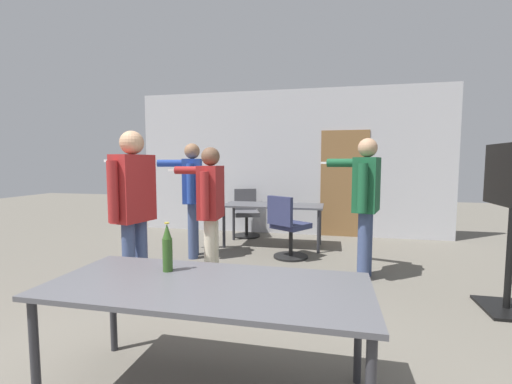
{
  "coord_description": "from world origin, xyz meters",
  "views": [
    {
      "loc": [
        0.85,
        -1.5,
        1.44
      ],
      "look_at": [
        0.01,
        2.33,
        1.1
      ],
      "focal_mm": 24.0,
      "sensor_mm": 36.0,
      "label": 1
    }
  ],
  "objects_px": {
    "person_center_tall": "(192,189)",
    "office_chair_far_right": "(246,214)",
    "beer_bottle": "(167,248)",
    "person_far_watching": "(132,200)",
    "person_left_plaid": "(210,202)",
    "person_right_polo": "(365,195)",
    "office_chair_near_pushed": "(288,229)"
  },
  "relations": [
    {
      "from": "person_right_polo",
      "to": "person_far_watching",
      "type": "height_order",
      "value": "person_far_watching"
    },
    {
      "from": "person_right_polo",
      "to": "office_chair_far_right",
      "type": "relative_size",
      "value": 1.9
    },
    {
      "from": "person_center_tall",
      "to": "person_left_plaid",
      "type": "distance_m",
      "value": 1.21
    },
    {
      "from": "person_center_tall",
      "to": "office_chair_far_right",
      "type": "distance_m",
      "value": 1.8
    },
    {
      "from": "beer_bottle",
      "to": "office_chair_near_pushed",
      "type": "bearing_deg",
      "value": 81.76
    },
    {
      "from": "person_left_plaid",
      "to": "person_right_polo",
      "type": "bearing_deg",
      "value": -75.98
    },
    {
      "from": "person_far_watching",
      "to": "beer_bottle",
      "type": "height_order",
      "value": "person_far_watching"
    },
    {
      "from": "person_center_tall",
      "to": "person_far_watching",
      "type": "relative_size",
      "value": 0.98
    },
    {
      "from": "office_chair_far_right",
      "to": "beer_bottle",
      "type": "distance_m",
      "value": 4.46
    },
    {
      "from": "beer_bottle",
      "to": "person_center_tall",
      "type": "bearing_deg",
      "value": 109.91
    },
    {
      "from": "person_right_polo",
      "to": "person_center_tall",
      "type": "relative_size",
      "value": 1.01
    },
    {
      "from": "person_right_polo",
      "to": "person_left_plaid",
      "type": "distance_m",
      "value": 1.9
    },
    {
      "from": "office_chair_far_right",
      "to": "person_left_plaid",
      "type": "bearing_deg",
      "value": 75.24
    },
    {
      "from": "person_center_tall",
      "to": "beer_bottle",
      "type": "height_order",
      "value": "person_center_tall"
    },
    {
      "from": "person_left_plaid",
      "to": "person_far_watching",
      "type": "height_order",
      "value": "person_far_watching"
    },
    {
      "from": "person_right_polo",
      "to": "person_far_watching",
      "type": "relative_size",
      "value": 0.99
    },
    {
      "from": "person_far_watching",
      "to": "office_chair_far_right",
      "type": "distance_m",
      "value": 3.45
    },
    {
      "from": "person_right_polo",
      "to": "office_chair_near_pushed",
      "type": "height_order",
      "value": "person_right_polo"
    },
    {
      "from": "person_right_polo",
      "to": "person_far_watching",
      "type": "distance_m",
      "value": 2.7
    },
    {
      "from": "person_far_watching",
      "to": "person_left_plaid",
      "type": "bearing_deg",
      "value": -24.46
    },
    {
      "from": "person_center_tall",
      "to": "office_chair_far_right",
      "type": "height_order",
      "value": "person_center_tall"
    },
    {
      "from": "person_right_polo",
      "to": "person_left_plaid",
      "type": "relative_size",
      "value": 1.07
    },
    {
      "from": "person_center_tall",
      "to": "office_chair_near_pushed",
      "type": "height_order",
      "value": "person_center_tall"
    },
    {
      "from": "person_right_polo",
      "to": "person_left_plaid",
      "type": "xyz_separation_m",
      "value": [
        -1.8,
        -0.58,
        -0.06
      ]
    },
    {
      "from": "person_left_plaid",
      "to": "person_center_tall",
      "type": "bearing_deg",
      "value": 29.1
    },
    {
      "from": "person_far_watching",
      "to": "office_chair_near_pushed",
      "type": "height_order",
      "value": "person_far_watching"
    },
    {
      "from": "office_chair_far_right",
      "to": "office_chair_near_pushed",
      "type": "bearing_deg",
      "value": 105.38
    },
    {
      "from": "person_far_watching",
      "to": "office_chair_far_right",
      "type": "xyz_separation_m",
      "value": [
        0.33,
        3.37,
        -0.65
      ]
    },
    {
      "from": "person_left_plaid",
      "to": "office_chair_near_pushed",
      "type": "bearing_deg",
      "value": -36.19
    },
    {
      "from": "person_center_tall",
      "to": "person_left_plaid",
      "type": "relative_size",
      "value": 1.07
    },
    {
      "from": "person_center_tall",
      "to": "office_chair_near_pushed",
      "type": "xyz_separation_m",
      "value": [
        1.43,
        0.21,
        -0.58
      ]
    },
    {
      "from": "person_center_tall",
      "to": "office_chair_far_right",
      "type": "xyz_separation_m",
      "value": [
        0.44,
        1.63,
        -0.61
      ]
    }
  ]
}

